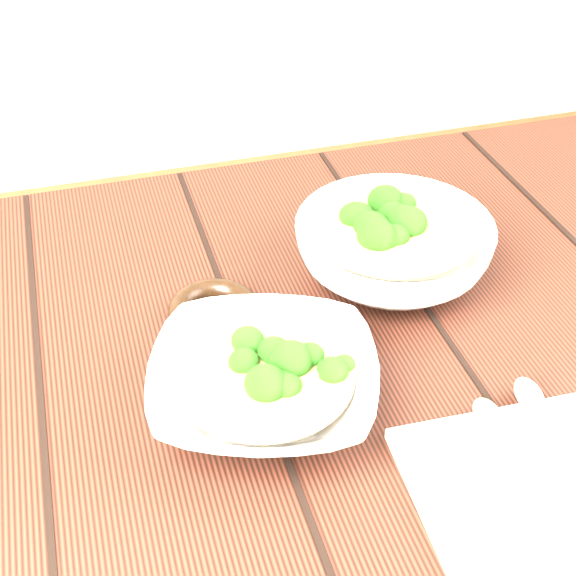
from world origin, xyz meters
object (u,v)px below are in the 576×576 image
Objects in this scene: trivet at (214,311)px; soup_bowl_back at (393,247)px; table at (275,449)px; soup_bowl_front at (264,383)px; napkin at (533,484)px.

soup_bowl_back is at bearing 5.79° from trivet.
table is 4.84× the size of soup_bowl_back.
soup_bowl_back is (0.17, 0.11, 0.16)m from table.
soup_bowl_front is (-0.02, -0.05, 0.15)m from table.
trivet is at bearing 114.92° from table.
soup_bowl_back reaches higher than table.
soup_bowl_front reaches higher than trivet.
soup_bowl_front is 2.70× the size of trivet.
napkin is (-0.00, -0.31, -0.03)m from soup_bowl_back.
trivet is at bearing 97.92° from soup_bowl_front.
soup_bowl_front reaches higher than table.
trivet is (-0.21, -0.02, -0.03)m from soup_bowl_back.
soup_bowl_front is at bearing -116.05° from table.
napkin is at bearing -90.03° from soup_bowl_back.
table is 12.50× the size of trivet.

